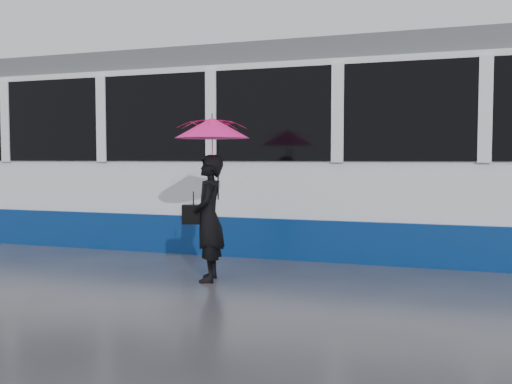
% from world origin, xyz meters
% --- Properties ---
extents(ground, '(90.00, 90.00, 0.00)m').
position_xyz_m(ground, '(0.00, 0.00, 0.00)').
color(ground, '#2F2F35').
rests_on(ground, ground).
extents(rails, '(34.00, 1.51, 0.02)m').
position_xyz_m(rails, '(0.00, 2.50, 0.01)').
color(rails, '#3F3D38').
rests_on(rails, ground).
extents(tram, '(26.00, 2.56, 3.35)m').
position_xyz_m(tram, '(1.08, 2.50, 1.64)').
color(tram, white).
rests_on(tram, ground).
extents(woman, '(0.54, 0.67, 1.58)m').
position_xyz_m(woman, '(-0.71, -0.49, 0.79)').
color(woman, black).
rests_on(woman, ground).
extents(umbrella, '(1.17, 1.17, 1.07)m').
position_xyz_m(umbrella, '(-0.66, -0.49, 1.74)').
color(umbrella, '#F3147D').
rests_on(umbrella, ground).
extents(handbag, '(0.31, 0.20, 0.43)m').
position_xyz_m(handbag, '(-0.93, -0.47, 0.83)').
color(handbag, black).
rests_on(handbag, ground).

